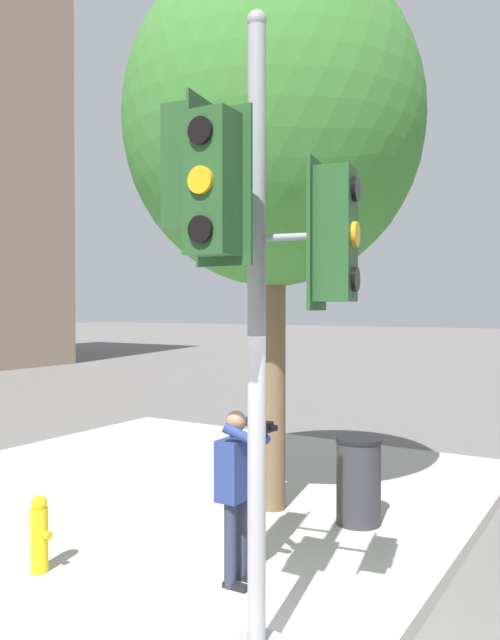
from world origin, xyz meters
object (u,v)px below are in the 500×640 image
(traffic_signal_pole, at_px, (248,258))
(person_photographer, at_px, (238,481))
(street_tree, at_px, (273,124))
(trash_bin, at_px, (359,481))
(fire_hydrant, at_px, (39,534))

(traffic_signal_pole, xyz_separation_m, person_photographer, (1.08, 0.78, -1.93))
(traffic_signal_pole, xyz_separation_m, street_tree, (3.11, 1.55, 1.93))
(street_tree, height_order, trash_bin, street_tree)
(traffic_signal_pole, bearing_deg, trash_bin, 7.59)
(person_photographer, height_order, street_tree, street_tree)
(traffic_signal_pole, bearing_deg, street_tree, 26.46)
(traffic_signal_pole, height_order, trash_bin, traffic_signal_pole)
(person_photographer, distance_m, street_tree, 4.43)
(fire_hydrant, bearing_deg, traffic_signal_pole, -97.07)
(person_photographer, xyz_separation_m, fire_hydrant, (-0.77, 1.75, -0.58))
(fire_hydrant, bearing_deg, person_photographer, -66.30)
(person_photographer, height_order, fire_hydrant, person_photographer)
(person_photographer, distance_m, fire_hydrant, 2.00)
(street_tree, xyz_separation_m, trash_bin, (0.04, -1.13, -4.30))
(fire_hydrant, height_order, trash_bin, trash_bin)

